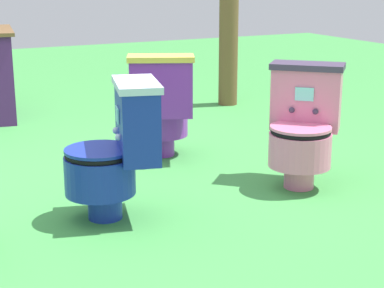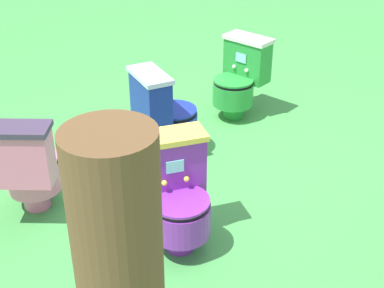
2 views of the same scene
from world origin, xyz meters
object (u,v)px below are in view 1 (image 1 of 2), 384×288
Objects in this scene: toilet_blue at (117,150)px; wooden_post at (229,8)px; toilet_purple at (161,106)px; toilet_pink at (303,125)px.

wooden_post is (1.99, 2.28, 0.54)m from toilet_blue.
toilet_purple is 1.98m from wooden_post.
toilet_blue is 1.19m from toilet_pink.
toilet_pink is at bearing -109.50° from wooden_post.
wooden_post is at bearing -65.62° from toilet_pink.
toilet_blue is (-0.67, -0.91, 0.00)m from toilet_purple.
wooden_post is (0.80, 2.27, 0.54)m from toilet_pink.
toilet_purple is at bearing -16.03° from toilet_pink.
toilet_purple is at bearing -20.78° from toilet_blue.
toilet_blue is at bearing -102.12° from toilet_purple.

